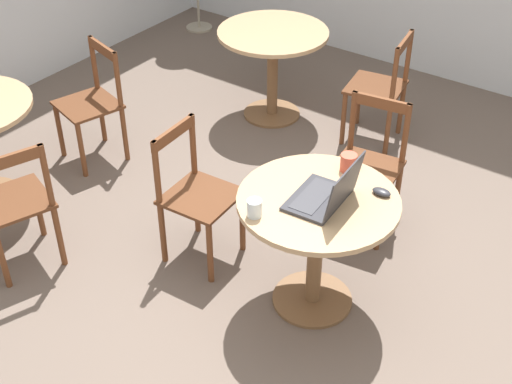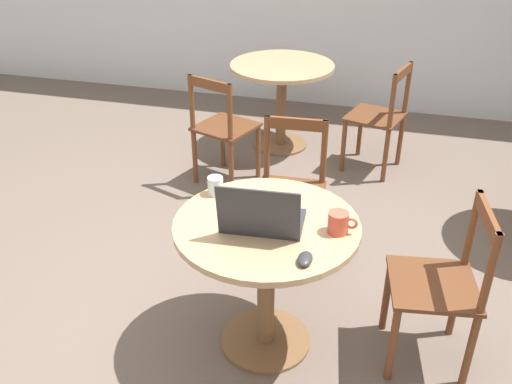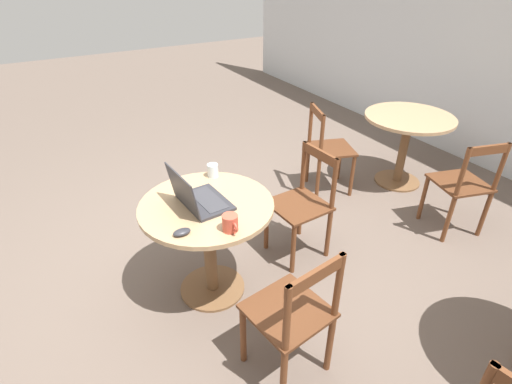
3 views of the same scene
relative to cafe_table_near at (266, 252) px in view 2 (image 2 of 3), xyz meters
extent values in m
plane|color=#66564C|center=(-0.20, 0.15, -0.55)|extent=(16.00, 16.00, 0.00)
cylinder|color=brown|center=(0.00, 0.00, -0.54)|extent=(0.45, 0.45, 0.02)
cylinder|color=brown|center=(0.00, 0.00, -0.20)|extent=(0.08, 0.08, 0.66)
cylinder|color=tan|center=(0.00, 0.00, 0.15)|extent=(0.84, 0.84, 0.03)
cylinder|color=brown|center=(-0.44, 2.29, -0.54)|extent=(0.45, 0.45, 0.02)
cylinder|color=brown|center=(-0.44, 2.29, -0.20)|extent=(0.08, 0.08, 0.66)
cylinder|color=tan|center=(-0.44, 2.29, 0.15)|extent=(0.84, 0.84, 0.03)
cylinder|color=brown|center=(0.61, -0.08, -0.34)|extent=(0.04, 0.04, 0.42)
cylinder|color=brown|center=(0.56, 0.25, -0.34)|extent=(0.04, 0.04, 0.42)
cylinder|color=brown|center=(0.95, -0.04, -0.34)|extent=(0.04, 0.04, 0.42)
cylinder|color=brown|center=(0.90, 0.30, -0.34)|extent=(0.04, 0.04, 0.42)
cube|color=#562F1A|center=(0.75, 0.11, -0.11)|extent=(0.44, 0.44, 0.02)
cylinder|color=brown|center=(0.95, -0.04, 0.09)|extent=(0.04, 0.04, 0.40)
cylinder|color=brown|center=(0.90, 0.30, 0.09)|extent=(0.04, 0.04, 0.40)
cube|color=brown|center=(0.92, 0.13, 0.26)|extent=(0.08, 0.37, 0.07)
cylinder|color=brown|center=(0.14, 0.58, -0.34)|extent=(0.04, 0.04, 0.42)
cylinder|color=brown|center=(-0.20, 0.56, -0.34)|extent=(0.04, 0.04, 0.42)
cylinder|color=brown|center=(0.12, 0.92, -0.34)|extent=(0.04, 0.04, 0.42)
cylinder|color=brown|center=(-0.22, 0.90, -0.34)|extent=(0.04, 0.04, 0.42)
cube|color=#562F1A|center=(-0.04, 0.74, -0.11)|extent=(0.41, 0.41, 0.02)
cylinder|color=brown|center=(0.12, 0.92, 0.09)|extent=(0.04, 0.04, 0.40)
cylinder|color=brown|center=(-0.22, 0.90, 0.09)|extent=(0.04, 0.04, 0.40)
cube|color=brown|center=(-0.05, 0.91, 0.26)|extent=(0.37, 0.05, 0.07)
cylinder|color=brown|center=(0.13, 1.95, -0.34)|extent=(0.04, 0.04, 0.42)
cylinder|color=brown|center=(0.22, 2.28, -0.34)|extent=(0.04, 0.04, 0.42)
cylinder|color=brown|center=(0.46, 1.86, -0.34)|extent=(0.04, 0.04, 0.42)
cylinder|color=brown|center=(0.55, 2.18, -0.34)|extent=(0.04, 0.04, 0.42)
cube|color=#562F1A|center=(0.34, 2.07, -0.11)|extent=(0.48, 0.48, 0.02)
cylinder|color=brown|center=(0.46, 1.86, 0.09)|extent=(0.04, 0.04, 0.40)
cylinder|color=brown|center=(0.55, 2.18, 0.09)|extent=(0.04, 0.04, 0.40)
cube|color=brown|center=(0.50, 2.02, 0.26)|extent=(0.13, 0.36, 0.07)
cylinder|color=brown|center=(-0.80, 1.80, -0.34)|extent=(0.04, 0.04, 0.42)
cylinder|color=brown|center=(-0.48, 1.69, -0.34)|extent=(0.04, 0.04, 0.42)
cylinder|color=brown|center=(-0.91, 1.49, -0.34)|extent=(0.04, 0.04, 0.42)
cylinder|color=brown|center=(-0.60, 1.37, -0.34)|extent=(0.04, 0.04, 0.42)
cube|color=#562F1A|center=(-0.70, 1.59, -0.11)|extent=(0.50, 0.50, 0.02)
cylinder|color=brown|center=(-0.91, 1.49, 0.09)|extent=(0.04, 0.04, 0.40)
cylinder|color=brown|center=(-0.60, 1.37, 0.09)|extent=(0.04, 0.04, 0.40)
cube|color=brown|center=(-0.75, 1.43, 0.26)|extent=(0.36, 0.15, 0.07)
cube|color=#2D2D33|center=(-0.01, 0.00, 0.17)|extent=(0.37, 0.26, 0.02)
cube|color=#38383D|center=(-0.01, 0.02, 0.18)|extent=(0.31, 0.15, 0.00)
cube|color=#2D2D33|center=(0.00, -0.14, 0.30)|extent=(0.35, 0.07, 0.24)
cube|color=black|center=(0.00, -0.14, 0.30)|extent=(0.33, 0.06, 0.21)
ellipsoid|color=#2D2D33|center=(0.22, -0.24, 0.18)|extent=(0.06, 0.10, 0.03)
cylinder|color=#C64C38|center=(0.31, 0.01, 0.21)|extent=(0.09, 0.09, 0.10)
torus|color=#C64C38|center=(0.37, 0.01, 0.22)|extent=(0.05, 0.01, 0.05)
cylinder|color=silver|center=(-0.30, 0.19, 0.21)|extent=(0.07, 0.07, 0.09)
camera|label=1|loc=(-2.54, -1.42, 2.30)|focal=50.00mm
camera|label=2|loc=(0.50, -2.06, 1.54)|focal=40.00mm
camera|label=3|loc=(1.94, -0.77, 1.49)|focal=28.00mm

